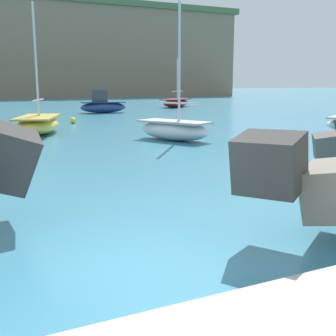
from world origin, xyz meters
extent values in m
plane|color=teal|center=(0.00, 0.00, 0.00)|extent=(400.00, 400.00, 0.00)
cube|color=#605B56|center=(7.14, 3.04, 1.05)|extent=(1.09, 0.98, 0.90)
cube|color=#3D3A38|center=(2.53, -0.16, 1.46)|extent=(1.47, 1.47, 1.13)
cube|color=#3D3A38|center=(-1.48, 3.10, 1.37)|extent=(1.42, 1.24, 1.62)
ellipsoid|color=white|center=(7.39, 13.32, 0.48)|extent=(3.22, 4.38, 0.96)
cube|color=#ACACAC|center=(7.39, 13.32, 0.92)|extent=(2.96, 4.03, 0.10)
cylinder|color=silver|center=(7.52, 13.04, 3.88)|extent=(0.12, 0.12, 5.83)
cylinder|color=silver|center=(7.52, 13.04, 1.86)|extent=(1.14, 2.25, 0.08)
ellipsoid|color=navy|center=(10.29, 34.48, 0.53)|extent=(4.53, 2.02, 1.05)
cube|color=navy|center=(10.29, 34.48, 1.01)|extent=(4.16, 1.86, 0.10)
cube|color=#33383D|center=(9.96, 34.50, 1.59)|extent=(1.40, 1.11, 1.08)
cube|color=#334C5B|center=(9.96, 34.50, 2.19)|extent=(1.26, 1.00, 0.12)
ellipsoid|color=#EAC64C|center=(1.70, 19.08, 0.49)|extent=(3.68, 5.25, 0.99)
cube|color=#AF9539|center=(1.70, 19.08, 0.95)|extent=(3.39, 4.83, 0.10)
cylinder|color=silver|center=(1.82, 19.41, 4.08)|extent=(0.12, 0.12, 6.19)
cylinder|color=silver|center=(1.82, 19.41, 1.89)|extent=(1.09, 2.73, 0.08)
ellipsoid|color=maroon|center=(21.16, 40.52, 0.48)|extent=(5.61, 5.26, 0.96)
cube|color=maroon|center=(21.16, 40.52, 0.92)|extent=(5.16, 4.84, 0.10)
cylinder|color=silver|center=(21.47, 40.80, 3.34)|extent=(0.12, 0.12, 4.76)
cylinder|color=silver|center=(21.47, 40.80, 1.86)|extent=(2.59, 2.26, 0.08)
sphere|color=yellow|center=(4.96, 24.52, 0.22)|extent=(0.44, 0.44, 0.44)
cylinder|color=silver|center=(26.80, 95.91, 20.09)|extent=(5.22, 5.22, 2.31)
camera|label=1|loc=(-2.23, -6.03, 2.83)|focal=46.21mm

